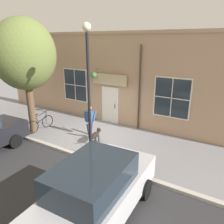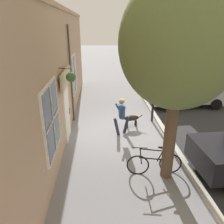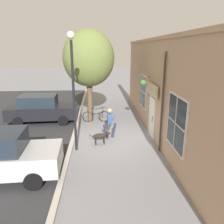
% 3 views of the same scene
% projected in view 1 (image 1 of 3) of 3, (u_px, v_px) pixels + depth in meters
% --- Properties ---
extents(ground_plane, '(90.00, 90.00, 0.00)m').
position_uv_depth(ground_plane, '(95.00, 136.00, 11.03)').
color(ground_plane, gray).
extents(storefront_facade, '(0.95, 18.00, 5.09)m').
position_uv_depth(storefront_facade, '(118.00, 80.00, 12.13)').
color(storefront_facade, tan).
rests_on(storefront_facade, ground_plane).
extents(pedestrian_walking, '(0.72, 0.55, 1.61)m').
position_uv_depth(pedestrian_walking, '(90.00, 118.00, 10.77)').
color(pedestrian_walking, '#282D47').
rests_on(pedestrian_walking, ground_plane).
extents(dog_on_leash, '(1.10, 0.39, 0.66)m').
position_uv_depth(dog_on_leash, '(96.00, 135.00, 10.21)').
color(dog_on_leash, black).
rests_on(dog_on_leash, ground_plane).
extents(street_tree_by_curb, '(3.10, 2.79, 5.69)m').
position_uv_depth(street_tree_by_curb, '(26.00, 57.00, 10.42)').
color(street_tree_by_curb, brown).
rests_on(street_tree_by_curb, ground_plane).
extents(leaning_bicycle, '(1.74, 0.16, 1.00)m').
position_uv_depth(leaning_bicycle, '(40.00, 123.00, 11.72)').
color(leaning_bicycle, black).
rests_on(leaning_bicycle, ground_plane).
extents(parked_car_mid_block, '(4.38, 2.10, 1.75)m').
position_uv_depth(parked_car_mid_block, '(96.00, 191.00, 5.70)').
color(parked_car_mid_block, '#B7B7BC').
rests_on(parked_car_mid_block, ground_plane).
extents(street_lamp, '(0.32, 0.32, 5.23)m').
position_uv_depth(street_lamp, '(88.00, 76.00, 8.05)').
color(street_lamp, black).
rests_on(street_lamp, ground_plane).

